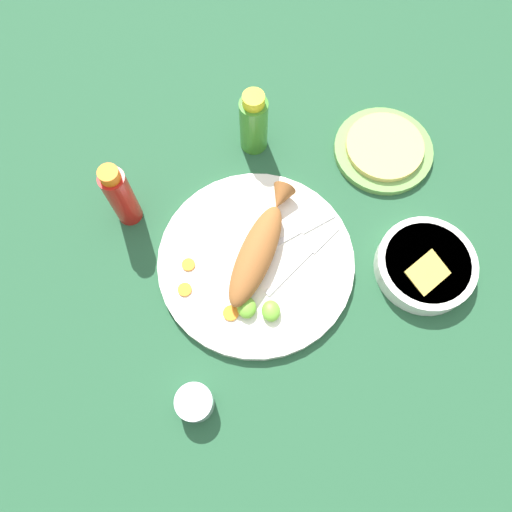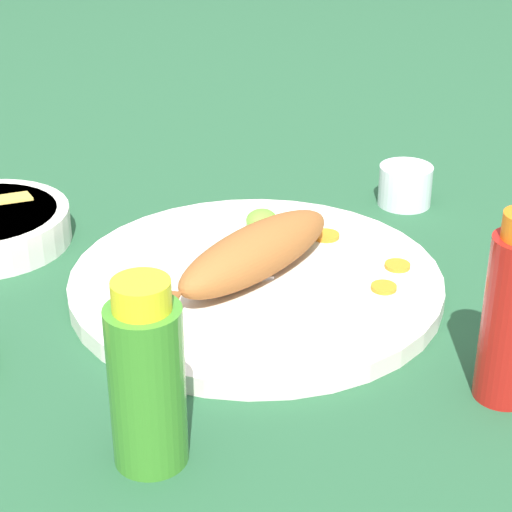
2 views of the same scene
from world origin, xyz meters
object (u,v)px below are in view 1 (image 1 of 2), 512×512
guacamole_bowl (426,265)px  main_plate (256,262)px  hot_sauce_bottle_green (254,123)px  salt_cup (195,403)px  fried_fish (259,248)px  tortilla_plate (383,150)px  hot_sauce_bottle_red (121,196)px  fork_far (307,254)px  fork_near (296,233)px

guacamole_bowl → main_plate: bearing=-96.7°
hot_sauce_bottle_green → salt_cup: (0.50, -0.14, -0.05)m
salt_cup → hot_sauce_bottle_green: bearing=164.8°
main_plate → guacamole_bowl: bearing=83.3°
salt_cup → fried_fish: bearing=153.6°
salt_cup → tortilla_plate: 0.60m
guacamole_bowl → tortilla_plate: bearing=-173.0°
salt_cup → tortilla_plate: size_ratio=0.31×
hot_sauce_bottle_red → fork_far: bearing=70.4°
main_plate → hot_sauce_bottle_red: size_ratio=2.23×
fork_far → salt_cup: size_ratio=2.42×
fork_near → hot_sauce_bottle_red: 0.32m
fried_fish → guacamole_bowl: (0.05, 0.30, -0.02)m
hot_sauce_bottle_green → guacamole_bowl: 0.41m
fork_far → hot_sauce_bottle_red: hot_sauce_bottle_red is taller
fork_far → guacamole_bowl: size_ratio=0.83×
hot_sauce_bottle_red → fork_near: bearing=77.0°
main_plate → fork_far: fork_far is taller
main_plate → tortilla_plate: bearing=128.4°
fork_near → tortilla_plate: size_ratio=0.88×
fried_fish → salt_cup: (0.25, -0.13, -0.02)m
tortilla_plate → guacamole_bowl: bearing=7.0°
fried_fish → hot_sauce_bottle_red: size_ratio=1.52×
hot_sauce_bottle_red → main_plate: bearing=62.9°
hot_sauce_bottle_green → salt_cup: hot_sauce_bottle_green is taller
fried_fish → fork_far: (0.01, 0.09, -0.02)m
main_plate → tortilla_plate: main_plate is taller
main_plate → hot_sauce_bottle_red: 0.27m
fork_far → hot_sauce_bottle_green: (-0.25, -0.08, 0.05)m
guacamole_bowl → tortilla_plate: (-0.25, -0.03, -0.01)m
guacamole_bowl → fork_far: bearing=-100.4°
main_plate → hot_sauce_bottle_green: (-0.26, 0.02, 0.06)m
hot_sauce_bottle_red → hot_sauce_bottle_green: size_ratio=1.09×
hot_sauce_bottle_red → tortilla_plate: 0.52m
main_plate → salt_cup: size_ratio=5.83×
main_plate → fork_near: bearing=120.8°
salt_cup → guacamole_bowl: guacamole_bowl is taller
fork_far → tortilla_plate: bearing=8.7°
fork_near → hot_sauce_bottle_red: (-0.07, -0.31, 0.06)m
fried_fish → fork_near: 0.08m
main_plate → salt_cup: bearing=-26.4°
hot_sauce_bottle_red → guacamole_bowl: size_ratio=0.90×
fork_near → hot_sauce_bottle_green: size_ratio=1.18×
main_plate → hot_sauce_bottle_green: hot_sauce_bottle_green is taller
fried_fish → hot_sauce_bottle_green: bearing=-155.8°
fork_far → fried_fish: bearing=131.4°
tortilla_plate → main_plate: bearing=-51.6°
guacamole_bowl → hot_sauce_bottle_red: bearing=-106.1°
salt_cup → tortilla_plate: bearing=139.4°
fried_fish → hot_sauce_bottle_green: size_ratio=1.65×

